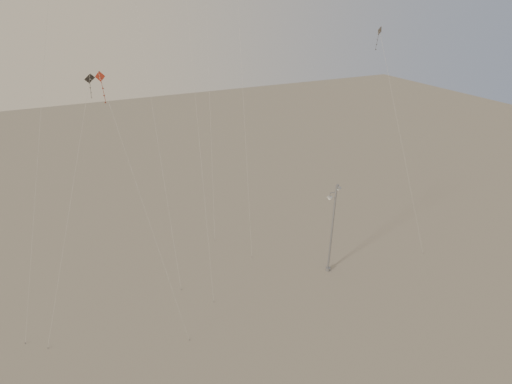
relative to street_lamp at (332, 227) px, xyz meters
name	(u,v)px	position (x,y,z in m)	size (l,w,h in m)	color
ground	(281,321)	(-6.87, -3.80, -4.64)	(160.00, 160.00, 0.00)	gray
street_lamp	(332,227)	(0.00, 0.00, 0.00)	(1.50, 0.80, 8.70)	gray
kite_1	(193,68)	(-10.92, 1.86, 13.74)	(0.37, 2.30, 24.78)	#282421
kite_3	(128,159)	(-16.06, -0.93, 9.33)	(3.16, 2.54, 19.00)	maroon
kite_4	(390,88)	(6.96, 2.80, 10.75)	(4.07, 6.30, 20.30)	#282421
kite_5	(207,10)	(-4.71, 16.90, 16.63)	(4.24, 10.81, 28.45)	#9A4D19
kite_6	(80,143)	(-18.45, 4.77, 8.84)	(6.65, 5.26, 17.89)	#282421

